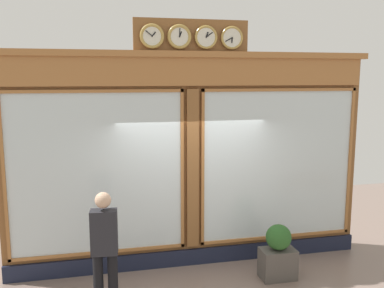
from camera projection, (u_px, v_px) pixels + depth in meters
name	position (u px, v px, depth m)	size (l,w,h in m)	color
shop_facade	(190.00, 159.00, 7.20)	(6.26, 0.42, 4.13)	brown
pedestrian	(105.00, 246.00, 5.79)	(0.38, 0.26, 1.69)	black
planter_box	(278.00, 264.00, 6.81)	(0.56, 0.36, 0.49)	#4C4742
planter_shrub	(279.00, 237.00, 6.74)	(0.41, 0.41, 0.41)	#285623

